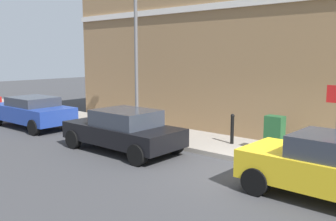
% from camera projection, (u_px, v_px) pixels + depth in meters
% --- Properties ---
extents(ground, '(80.00, 80.00, 0.00)m').
position_uv_depth(ground, '(240.00, 172.00, 9.99)').
color(ground, '#38383A').
extents(sidewalk, '(2.47, 30.00, 0.15)m').
position_uv_depth(sidewalk, '(136.00, 129.00, 15.30)').
color(sidewalk, gray).
rests_on(sidewalk, ground).
extents(corner_building, '(6.94, 13.06, 7.26)m').
position_uv_depth(corner_building, '(227.00, 45.00, 17.33)').
color(corner_building, olive).
rests_on(corner_building, ground).
extents(car_black, '(1.92, 4.18, 1.40)m').
position_uv_depth(car_black, '(123.00, 130.00, 12.00)').
color(car_black, black).
rests_on(car_black, ground).
extents(car_blue, '(1.98, 4.22, 1.36)m').
position_uv_depth(car_blue, '(32.00, 111.00, 16.01)').
color(car_blue, navy).
rests_on(car_blue, ground).
extents(utility_cabinet, '(0.46, 0.61, 1.15)m').
position_uv_depth(utility_cabinet, '(274.00, 135.00, 11.37)').
color(utility_cabinet, '#1E4C28').
rests_on(utility_cabinet, sidewalk).
extents(bollard_near_cabinet, '(0.14, 0.14, 1.04)m').
position_uv_depth(bollard_near_cabinet, '(232.00, 128.00, 12.44)').
color(bollard_near_cabinet, black).
rests_on(bollard_near_cabinet, sidewalk).
extents(lamppost, '(0.20, 0.44, 5.72)m').
position_uv_depth(lamppost, '(136.00, 52.00, 14.69)').
color(lamppost, '#59595B').
rests_on(lamppost, sidewalk).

